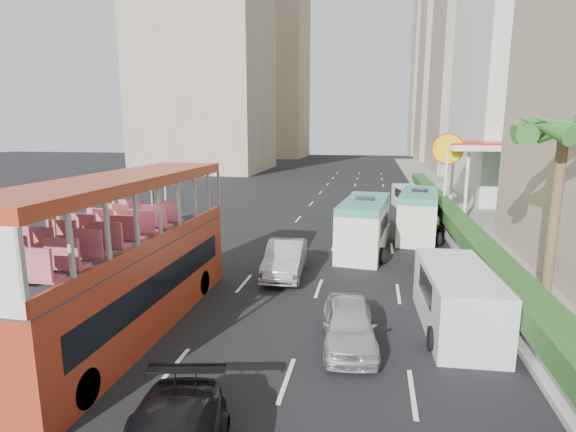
% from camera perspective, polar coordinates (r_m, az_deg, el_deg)
% --- Properties ---
extents(ground_plane, '(200.00, 200.00, 0.00)m').
position_cam_1_polar(ground_plane, '(14.20, 3.05, -16.15)').
color(ground_plane, black).
rests_on(ground_plane, ground).
extents(double_decker_bus, '(2.50, 11.00, 5.06)m').
position_cam_1_polar(double_decker_bus, '(15.19, -19.96, -4.72)').
color(double_decker_bus, '#A0321A').
rests_on(double_decker_bus, ground).
extents(car_silver_lane_a, '(1.85, 4.64, 1.50)m').
position_cam_1_polar(car_silver_lane_a, '(20.45, -0.36, -7.43)').
color(car_silver_lane_a, silver).
rests_on(car_silver_lane_a, ground).
extents(car_silver_lane_b, '(2.00, 4.07, 1.34)m').
position_cam_1_polar(car_silver_lane_b, '(14.37, 7.67, -15.89)').
color(car_silver_lane_b, silver).
rests_on(car_silver_lane_b, ground).
extents(van_asset, '(2.25, 4.47, 1.22)m').
position_cam_1_polar(van_asset, '(26.01, 8.68, -3.51)').
color(van_asset, silver).
rests_on(van_asset, ground).
extents(minibus_near, '(2.78, 6.50, 2.80)m').
position_cam_1_polar(minibus_near, '(24.19, 9.65, -1.23)').
color(minibus_near, silver).
rests_on(minibus_near, ground).
extents(minibus_far, '(2.90, 6.49, 2.78)m').
position_cam_1_polar(minibus_far, '(28.21, 16.23, 0.21)').
color(minibus_far, silver).
rests_on(minibus_far, ground).
extents(panel_van_near, '(2.28, 5.20, 2.04)m').
position_cam_1_polar(panel_van_near, '(15.82, 20.67, -9.90)').
color(panel_van_near, silver).
rests_on(panel_van_near, ground).
extents(panel_van_far, '(2.64, 4.73, 1.79)m').
position_cam_1_polar(panel_van_far, '(38.24, 15.08, 2.28)').
color(panel_van_far, silver).
rests_on(panel_van_far, ground).
extents(sidewalk, '(6.00, 120.00, 0.18)m').
position_cam_1_polar(sidewalk, '(38.77, 21.55, 0.79)').
color(sidewalk, '#99968C').
rests_on(sidewalk, ground).
extents(kerb_wall, '(0.30, 44.00, 1.00)m').
position_cam_1_polar(kerb_wall, '(27.53, 20.05, -1.79)').
color(kerb_wall, silver).
rests_on(kerb_wall, sidewalk).
extents(hedge, '(1.10, 44.00, 0.70)m').
position_cam_1_polar(hedge, '(27.36, 20.17, -0.06)').
color(hedge, '#2D6626').
rests_on(hedge, kerb_wall).
extents(palm_tree, '(0.36, 0.36, 6.40)m').
position_cam_1_polar(palm_tree, '(17.90, 30.69, -0.50)').
color(palm_tree, brown).
rests_on(palm_tree, sidewalk).
extents(shell_station, '(6.50, 8.00, 5.50)m').
position_cam_1_polar(shell_station, '(36.68, 23.95, 4.27)').
color(shell_station, silver).
rests_on(shell_station, ground).
extents(tower_far_a, '(14.00, 14.00, 44.00)m').
position_cam_1_polar(tower_far_a, '(97.01, 21.00, 19.58)').
color(tower_far_a, tan).
rests_on(tower_far_a, ground).
extents(tower_far_b, '(14.00, 14.00, 40.00)m').
position_cam_1_polar(tower_far_b, '(118.30, 19.02, 17.06)').
color(tower_far_b, tan).
rests_on(tower_far_b, ground).
extents(tower_left_b, '(16.00, 16.00, 46.00)m').
position_cam_1_polar(tower_left_b, '(106.50, -2.33, 19.99)').
color(tower_left_b, tan).
rests_on(tower_left_b, ground).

